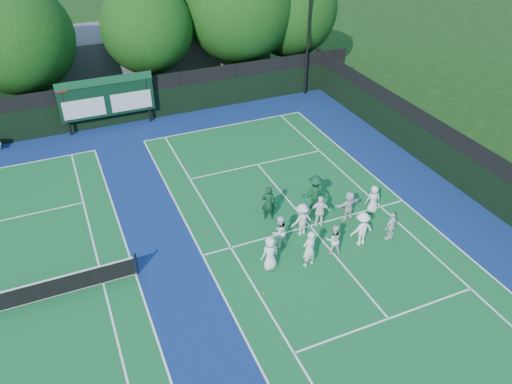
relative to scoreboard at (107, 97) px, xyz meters
name	(u,v)px	position (x,y,z in m)	size (l,w,h in m)	color
ground	(320,238)	(7.01, -15.59, -2.19)	(120.00, 120.00, 0.00)	#13340E
court_apron	(192,259)	(1.01, -14.59, -2.19)	(34.00, 32.00, 0.01)	navy
near_court	(310,226)	(7.01, -14.59, -2.18)	(11.05, 23.85, 0.01)	#135E2C
back_fence	(123,104)	(1.01, 0.41, -0.83)	(34.00, 0.08, 3.00)	black
divider_fence_right	(461,165)	(16.01, -14.59, -0.83)	(0.08, 32.00, 3.00)	black
scoreboard	(107,97)	(0.00, 0.00, 0.00)	(6.00, 0.21, 3.55)	black
clubhouse	(153,51)	(5.01, 8.41, -0.19)	(18.00, 6.00, 4.00)	#5C5C61
light_pole_right	(310,8)	(14.51, 0.11, 4.11)	(1.20, 0.30, 10.12)	black
tree_b	(21,41)	(-4.25, 3.99, 2.98)	(7.10, 7.10, 8.91)	black
tree_c	(149,29)	(4.03, 3.99, 2.79)	(6.38, 6.38, 8.34)	black
tree_d	(241,8)	(10.90, 3.99, 3.56)	(8.20, 8.20, 10.07)	black
tree_e	(292,11)	(15.12, 3.99, 2.93)	(7.13, 7.13, 8.87)	black
tennis_ball_0	(264,293)	(3.10, -17.83, -2.16)	(0.07, 0.07, 0.07)	#CEE81B
tennis_ball_1	(318,204)	(8.29, -13.13, -2.16)	(0.07, 0.07, 0.07)	#CEE81B
tennis_ball_2	(342,221)	(8.66, -14.88, -2.16)	(0.07, 0.07, 0.07)	#CEE81B
tennis_ball_4	(306,193)	(8.21, -11.97, -2.16)	(0.07, 0.07, 0.07)	#CEE81B
tennis_ball_5	(351,200)	(10.04, -13.54, -2.16)	(0.07, 0.07, 0.07)	#CEE81B
player_front_0	(270,253)	(3.98, -16.51, -1.36)	(0.81, 0.53, 1.66)	white
player_front_1	(309,249)	(5.61, -17.00, -1.27)	(0.67, 0.44, 1.84)	white
player_front_2	(334,239)	(7.02, -16.70, -1.43)	(0.74, 0.58, 1.52)	white
player_front_3	(362,229)	(8.51, -16.66, -1.32)	(1.12, 0.64, 1.73)	white
player_front_4	(391,226)	(9.97, -16.91, -1.45)	(0.87, 0.36, 1.49)	silver
player_back_0	(279,232)	(4.99, -15.30, -1.37)	(0.80, 0.62, 1.64)	white
player_back_1	(302,220)	(6.34, -14.94, -1.35)	(1.09, 0.63, 1.69)	silver
player_back_2	(320,211)	(7.44, -14.70, -1.35)	(0.99, 0.41, 1.69)	white
player_back_3	(349,205)	(9.03, -14.74, -1.42)	(1.43, 0.46, 1.55)	silver
player_back_4	(373,199)	(10.46, -14.74, -1.44)	(0.74, 0.48, 1.51)	white
coach_left	(268,203)	(5.41, -13.19, -1.27)	(0.67, 0.44, 1.85)	#0E361C
coach_right	(315,193)	(7.90, -13.35, -1.23)	(1.24, 0.71, 1.91)	#103C21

